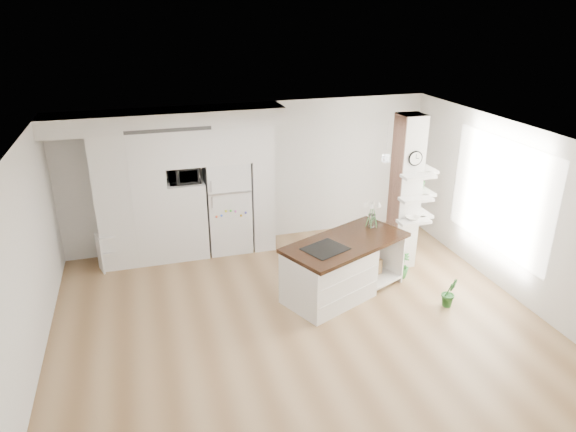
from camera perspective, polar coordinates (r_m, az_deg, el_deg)
The scene contains 14 objects.
floor at distance 7.77m, azimuth 1.10°, elevation -11.46°, with size 7.00×6.00×0.01m, color #A18057.
room at distance 6.90m, azimuth 1.21°, elevation 1.42°, with size 7.04×6.04×2.72m.
cabinet_wall at distance 9.26m, azimuth -12.51°, elevation 4.15°, with size 4.00×0.71×2.70m.
refrigerator at distance 9.58m, azimuth -6.71°, elevation 1.15°, with size 0.78×0.69×1.75m.
column at distance 8.98m, azimuth 13.58°, elevation 2.42°, with size 0.69×0.90×2.70m.
window at distance 8.90m, azimuth 22.47°, elevation 2.14°, with size 2.40×2.40×0.00m, color white.
pendant_light at distance 7.61m, azimuth 13.22°, elevation 4.94°, with size 0.12×0.12×0.10m, color white.
kitchen_island at distance 8.12m, azimuth 5.19°, elevation -6.01°, with size 2.25×1.71×1.48m.
bookshelf at distance 9.56m, azimuth -18.48°, elevation -3.79°, with size 0.63×0.47×0.66m.
floor_plant_a at distance 8.35m, azimuth 17.48°, elevation -8.10°, with size 0.25×0.21×0.46m, color #2F7731.
floor_plant_b at distance 8.97m, azimuth 12.46°, elevation -5.33°, with size 0.26×0.26×0.47m, color #2F7731.
microwave at distance 9.21m, azimuth -11.45°, elevation 4.56°, with size 0.54×0.37×0.30m, color #2D2D2D.
shelf_plant at distance 9.18m, azimuth 14.53°, elevation 3.93°, with size 0.27×0.23×0.30m, color #2F7731.
decor_bowl at distance 8.88m, azimuth 13.65°, elevation -0.24°, with size 0.22×0.22×0.05m, color white.
Camera 1 is at (-1.97, -6.13, 4.34)m, focal length 32.00 mm.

